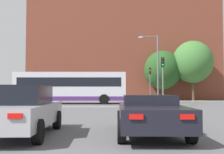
% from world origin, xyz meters
% --- Properties ---
extents(stop_line_strip, '(8.23, 0.30, 0.01)m').
position_xyz_m(stop_line_strip, '(0.00, 20.13, 0.00)').
color(stop_line_strip, silver).
rests_on(stop_line_strip, ground_plane).
extents(far_pavement, '(69.14, 2.50, 0.01)m').
position_xyz_m(far_pavement, '(0.00, 33.48, 0.01)').
color(far_pavement, '#A09B91').
rests_on(far_pavement, ground_plane).
extents(brick_civic_building, '(29.04, 10.86, 28.43)m').
position_xyz_m(brick_civic_building, '(2.48, 41.81, 10.85)').
color(brick_civic_building, brown).
rests_on(brick_civic_building, ground_plane).
extents(car_saloon_left, '(2.01, 4.71, 1.51)m').
position_xyz_m(car_saloon_left, '(-1.89, 5.05, 0.76)').
color(car_saloon_left, '#9E9EA3').
rests_on(car_saloon_left, ground_plane).
extents(car_roadster_right, '(2.05, 4.69, 1.22)m').
position_xyz_m(car_roadster_right, '(2.01, 5.21, 0.65)').
color(car_roadster_right, black).
rests_on(car_roadster_right, ground_plane).
extents(bus_crossing_lead, '(11.29, 2.69, 3.22)m').
position_xyz_m(bus_crossing_lead, '(-3.42, 25.50, 1.73)').
color(bus_crossing_lead, silver).
rests_on(bus_crossing_lead, ground_plane).
extents(traffic_light_far_left, '(0.26, 0.31, 3.71)m').
position_xyz_m(traffic_light_far_left, '(-5.29, 32.93, 2.52)').
color(traffic_light_far_left, slate).
rests_on(traffic_light_far_left, ground_plane).
extents(traffic_light_far_right, '(0.26, 0.31, 4.34)m').
position_xyz_m(traffic_light_far_right, '(5.76, 32.54, 2.91)').
color(traffic_light_far_right, slate).
rests_on(traffic_light_far_right, ground_plane).
extents(traffic_light_near_right, '(0.26, 0.31, 4.23)m').
position_xyz_m(traffic_light_near_right, '(5.24, 20.68, 2.84)').
color(traffic_light_near_right, slate).
rests_on(traffic_light_near_right, ground_plane).
extents(street_lamp_junction, '(2.11, 0.36, 7.23)m').
position_xyz_m(street_lamp_junction, '(5.33, 25.98, 4.42)').
color(street_lamp_junction, slate).
rests_on(street_lamp_junction, ground_plane).
extents(pedestrian_waiting, '(0.40, 0.45, 1.64)m').
position_xyz_m(pedestrian_waiting, '(-7.30, 34.06, 0.95)').
color(pedestrian_waiting, brown).
rests_on(pedestrian_waiting, ground_plane).
extents(pedestrian_walking_east, '(0.45, 0.41, 1.83)m').
position_xyz_m(pedestrian_walking_east, '(-6.70, 32.74, 1.09)').
color(pedestrian_walking_east, brown).
rests_on(pedestrian_walking_east, ground_plane).
extents(pedestrian_walking_west, '(0.32, 0.45, 1.78)m').
position_xyz_m(pedestrian_walking_west, '(-7.57, 33.93, 1.05)').
color(pedestrian_walking_west, black).
rests_on(pedestrian_walking_west, ground_plane).
extents(tree_by_building, '(5.12, 5.12, 6.88)m').
position_xyz_m(tree_by_building, '(7.86, 35.20, 4.19)').
color(tree_by_building, '#4C3823').
rests_on(tree_by_building, ground_plane).
extents(tree_kerbside, '(5.46, 5.46, 8.13)m').
position_xyz_m(tree_kerbside, '(11.83, 34.49, 5.25)').
color(tree_kerbside, '#4C3823').
rests_on(tree_kerbside, ground_plane).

